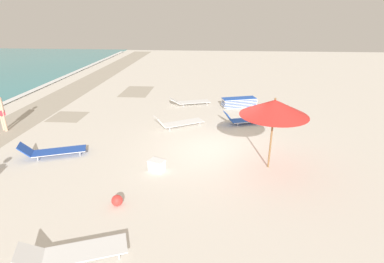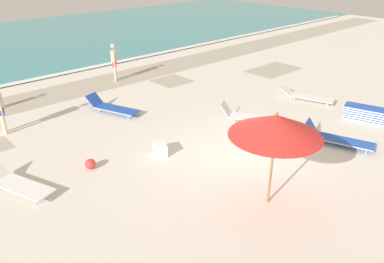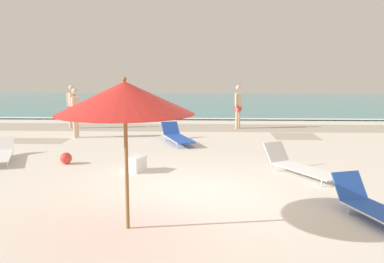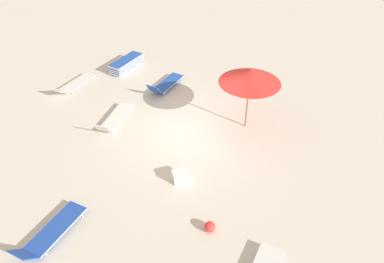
{
  "view_description": "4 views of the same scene",
  "coord_description": "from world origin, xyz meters",
  "px_view_note": "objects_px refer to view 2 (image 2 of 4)",
  "views": [
    {
      "loc": [
        -10.02,
        0.13,
        4.86
      ],
      "look_at": [
        -0.88,
        0.83,
        1.14
      ],
      "focal_mm": 28.0,
      "sensor_mm": 36.0,
      "label": 1
    },
    {
      "loc": [
        -7.56,
        -6.06,
        5.57
      ],
      "look_at": [
        -1.01,
        1.07,
        0.93
      ],
      "focal_mm": 35.0,
      "sensor_mm": 36.0,
      "label": 2
    },
    {
      "loc": [
        0.23,
        -8.18,
        2.57
      ],
      "look_at": [
        -0.14,
        1.47,
        1.06
      ],
      "focal_mm": 40.0,
      "sensor_mm": 36.0,
      "label": 3
    },
    {
      "loc": [
        -7.83,
        7.4,
        8.14
      ],
      "look_at": [
        -1.01,
        0.95,
        1.11
      ],
      "focal_mm": 35.0,
      "sensor_mm": 36.0,
      "label": 4
    }
  ],
  "objects_px": {
    "sun_lounger_mid_beach_solo": "(337,138)",
    "sun_lounger_near_water_right": "(307,96)",
    "lounger_stack": "(371,115)",
    "beachgoer_strolling_adult": "(0,106)",
    "beach_ball": "(90,164)",
    "sun_lounger_beside_umbrella": "(250,116)",
    "sun_lounger_under_umbrella": "(17,183)",
    "beachgoer_shoreline_child": "(114,60)",
    "beach_umbrella": "(276,126)",
    "sun_lounger_near_water_left": "(112,107)",
    "cooler_box": "(160,149)"
  },
  "relations": [
    {
      "from": "beach_umbrella",
      "to": "sun_lounger_near_water_right",
      "type": "bearing_deg",
      "value": 25.05
    },
    {
      "from": "sun_lounger_mid_beach_solo",
      "to": "beachgoer_strolling_adult",
      "type": "height_order",
      "value": "beachgoer_strolling_adult"
    },
    {
      "from": "beachgoer_strolling_adult",
      "to": "beach_ball",
      "type": "relative_size",
      "value": 5.8
    },
    {
      "from": "sun_lounger_beside_umbrella",
      "to": "sun_lounger_mid_beach_solo",
      "type": "height_order",
      "value": "same"
    },
    {
      "from": "lounger_stack",
      "to": "beachgoer_strolling_adult",
      "type": "xyz_separation_m",
      "value": [
        -10.17,
        7.95,
        0.75
      ]
    },
    {
      "from": "sun_lounger_beside_umbrella",
      "to": "beachgoer_shoreline_child",
      "type": "relative_size",
      "value": 1.26
    },
    {
      "from": "sun_lounger_near_water_left",
      "to": "sun_lounger_mid_beach_solo",
      "type": "relative_size",
      "value": 1.02
    },
    {
      "from": "sun_lounger_beside_umbrella",
      "to": "beachgoer_strolling_adult",
      "type": "relative_size",
      "value": 1.26
    },
    {
      "from": "lounger_stack",
      "to": "sun_lounger_under_umbrella",
      "type": "relative_size",
      "value": 0.91
    },
    {
      "from": "beachgoer_shoreline_child",
      "to": "cooler_box",
      "type": "height_order",
      "value": "beachgoer_shoreline_child"
    },
    {
      "from": "beachgoer_shoreline_child",
      "to": "beachgoer_strolling_adult",
      "type": "bearing_deg",
      "value": -38.6
    },
    {
      "from": "sun_lounger_mid_beach_solo",
      "to": "beachgoer_strolling_adult",
      "type": "relative_size",
      "value": 1.25
    },
    {
      "from": "lounger_stack",
      "to": "sun_lounger_near_water_right",
      "type": "xyz_separation_m",
      "value": [
        0.07,
        2.69,
        -0.04
      ]
    },
    {
      "from": "beach_umbrella",
      "to": "sun_lounger_near_water_right",
      "type": "distance_m",
      "value": 7.75
    },
    {
      "from": "sun_lounger_beside_umbrella",
      "to": "sun_lounger_near_water_left",
      "type": "distance_m",
      "value": 5.23
    },
    {
      "from": "beach_umbrella",
      "to": "sun_lounger_mid_beach_solo",
      "type": "relative_size",
      "value": 1.08
    },
    {
      "from": "sun_lounger_near_water_right",
      "to": "cooler_box",
      "type": "relative_size",
      "value": 3.8
    },
    {
      "from": "sun_lounger_mid_beach_solo",
      "to": "beachgoer_shoreline_child",
      "type": "distance_m",
      "value": 10.66
    },
    {
      "from": "sun_lounger_mid_beach_solo",
      "to": "beach_ball",
      "type": "xyz_separation_m",
      "value": [
        -6.56,
        3.98,
        -0.07
      ]
    },
    {
      "from": "cooler_box",
      "to": "beachgoer_strolling_adult",
      "type": "bearing_deg",
      "value": -125.1
    },
    {
      "from": "lounger_stack",
      "to": "beach_ball",
      "type": "distance_m",
      "value": 9.98
    },
    {
      "from": "sun_lounger_mid_beach_solo",
      "to": "cooler_box",
      "type": "xyz_separation_m",
      "value": [
        -4.6,
        3.27,
        -0.03
      ]
    },
    {
      "from": "beach_ball",
      "to": "cooler_box",
      "type": "xyz_separation_m",
      "value": [
        1.96,
        -0.71,
        0.03
      ]
    },
    {
      "from": "lounger_stack",
      "to": "beachgoer_shoreline_child",
      "type": "xyz_separation_m",
      "value": [
        -4.26,
        10.41,
        0.75
      ]
    },
    {
      "from": "beachgoer_shoreline_child",
      "to": "cooler_box",
      "type": "xyz_separation_m",
      "value": [
        -2.97,
        -7.24,
        -0.81
      ]
    },
    {
      "from": "sun_lounger_beside_umbrella",
      "to": "sun_lounger_near_water_right",
      "type": "distance_m",
      "value": 3.39
    },
    {
      "from": "sun_lounger_near_water_left",
      "to": "cooler_box",
      "type": "height_order",
      "value": "sun_lounger_near_water_left"
    },
    {
      "from": "sun_lounger_near_water_left",
      "to": "sun_lounger_near_water_right",
      "type": "bearing_deg",
      "value": -53.82
    },
    {
      "from": "beachgoer_strolling_adult",
      "to": "cooler_box",
      "type": "bearing_deg",
      "value": 37.78
    },
    {
      "from": "beach_umbrella",
      "to": "beach_ball",
      "type": "xyz_separation_m",
      "value": [
        -2.45,
        4.37,
        -1.92
      ]
    },
    {
      "from": "lounger_stack",
      "to": "sun_lounger_under_umbrella",
      "type": "xyz_separation_m",
      "value": [
        -11.1,
        4.19,
        -0.04
      ]
    },
    {
      "from": "lounger_stack",
      "to": "sun_lounger_beside_umbrella",
      "type": "distance_m",
      "value": 4.42
    },
    {
      "from": "sun_lounger_under_umbrella",
      "to": "beachgoer_strolling_adult",
      "type": "bearing_deg",
      "value": 55.9
    },
    {
      "from": "lounger_stack",
      "to": "sun_lounger_under_umbrella",
      "type": "distance_m",
      "value": 11.87
    },
    {
      "from": "sun_lounger_mid_beach_solo",
      "to": "beachgoer_strolling_adult",
      "type": "xyz_separation_m",
      "value": [
        -7.54,
        8.05,
        0.78
      ]
    },
    {
      "from": "sun_lounger_near_water_right",
      "to": "sun_lounger_mid_beach_solo",
      "type": "height_order",
      "value": "sun_lounger_mid_beach_solo"
    },
    {
      "from": "sun_lounger_near_water_right",
      "to": "beachgoer_strolling_adult",
      "type": "distance_m",
      "value": 11.54
    },
    {
      "from": "beachgoer_shoreline_child",
      "to": "sun_lounger_near_water_left",
      "type": "bearing_deg",
      "value": -5.06
    },
    {
      "from": "beach_umbrella",
      "to": "sun_lounger_beside_umbrella",
      "type": "bearing_deg",
      "value": 44.94
    },
    {
      "from": "sun_lounger_under_umbrella",
      "to": "cooler_box",
      "type": "relative_size",
      "value": 3.71
    },
    {
      "from": "beach_umbrella",
      "to": "sun_lounger_near_water_right",
      "type": "height_order",
      "value": "beach_umbrella"
    },
    {
      "from": "sun_lounger_under_umbrella",
      "to": "sun_lounger_near_water_left",
      "type": "relative_size",
      "value": 0.99
    },
    {
      "from": "sun_lounger_beside_umbrella",
      "to": "sun_lounger_under_umbrella",
      "type": "bearing_deg",
      "value": 140.63
    },
    {
      "from": "sun_lounger_mid_beach_solo",
      "to": "sun_lounger_near_water_right",
      "type": "bearing_deg",
      "value": 27.73
    },
    {
      "from": "sun_lounger_mid_beach_solo",
      "to": "beachgoer_shoreline_child",
      "type": "relative_size",
      "value": 1.25
    },
    {
      "from": "beach_umbrella",
      "to": "beachgoer_shoreline_child",
      "type": "xyz_separation_m",
      "value": [
        2.48,
        10.9,
        -1.07
      ]
    },
    {
      "from": "sun_lounger_near_water_right",
      "to": "sun_lounger_under_umbrella",
      "type": "bearing_deg",
      "value": 153.94
    },
    {
      "from": "beach_ball",
      "to": "sun_lounger_near_water_left",
      "type": "bearing_deg",
      "value": 49.86
    },
    {
      "from": "lounger_stack",
      "to": "cooler_box",
      "type": "relative_size",
      "value": 3.37
    },
    {
      "from": "sun_lounger_under_umbrella",
      "to": "beach_umbrella",
      "type": "bearing_deg",
      "value": -67.19
    }
  ]
}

